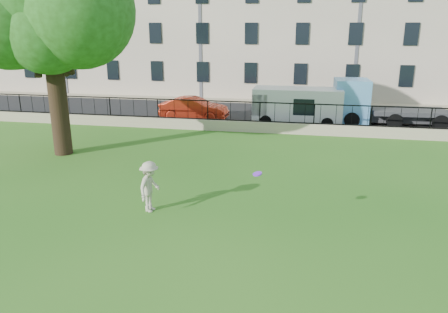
% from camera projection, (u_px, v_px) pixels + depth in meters
% --- Properties ---
extents(ground, '(120.00, 120.00, 0.00)m').
position_uv_depth(ground, '(216.00, 222.00, 13.52)').
color(ground, '#225F16').
rests_on(ground, ground).
extents(retaining_wall, '(50.00, 0.40, 0.60)m').
position_uv_depth(retaining_wall, '(259.00, 127.00, 24.71)').
color(retaining_wall, gray).
rests_on(retaining_wall, ground).
extents(iron_railing, '(50.00, 0.05, 1.13)m').
position_uv_depth(iron_railing, '(260.00, 112.00, 24.46)').
color(iron_railing, black).
rests_on(iron_railing, retaining_wall).
extents(street, '(60.00, 9.00, 0.01)m').
position_uv_depth(street, '(267.00, 116.00, 29.21)').
color(street, black).
rests_on(street, ground).
extents(sidewalk, '(60.00, 1.40, 0.12)m').
position_uv_depth(sidewalk, '(274.00, 102.00, 34.08)').
color(sidewalk, gray).
rests_on(sidewalk, ground).
extents(building_row, '(56.40, 10.40, 13.80)m').
position_uv_depth(building_row, '(282.00, 12.00, 37.41)').
color(building_row, beige).
rests_on(building_row, ground).
extents(man, '(0.76, 1.16, 1.69)m').
position_uv_depth(man, '(150.00, 187.00, 14.10)').
color(man, '#B5AB93').
rests_on(man, ground).
extents(frisbee, '(0.34, 0.35, 0.12)m').
position_uv_depth(frisbee, '(257.00, 174.00, 12.45)').
color(frisbee, '#7526D7').
extents(red_sedan, '(4.38, 1.65, 1.43)m').
position_uv_depth(red_sedan, '(194.00, 109.00, 27.84)').
color(red_sedan, '#AF2915').
rests_on(red_sedan, street).
extents(white_van, '(5.27, 2.06, 2.21)m').
position_uv_depth(white_van, '(297.00, 107.00, 26.37)').
color(white_van, silver).
rests_on(white_van, street).
extents(blue_truck, '(6.56, 2.57, 2.71)m').
position_uv_depth(blue_truck, '(389.00, 103.00, 26.25)').
color(blue_truck, '#5A9AD3').
rests_on(blue_truck, street).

